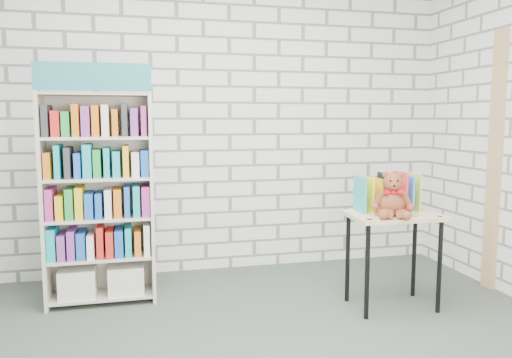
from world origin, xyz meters
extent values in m
cube|color=silver|center=(0.00, 2.00, 1.40)|extent=(4.50, 0.02, 2.80)
cube|color=beige|center=(-1.27, 1.35, 0.80)|extent=(0.03, 0.31, 1.60)
cube|color=beige|center=(-0.50, 1.35, 0.80)|extent=(0.03, 0.31, 1.60)
cube|color=beige|center=(-0.89, 1.50, 0.80)|extent=(0.80, 0.02, 1.60)
cube|color=teal|center=(-0.89, 1.20, 1.69)|extent=(0.80, 0.02, 0.20)
cube|color=beige|center=(-0.89, 1.35, 0.05)|extent=(0.74, 0.29, 0.02)
cube|color=beige|center=(-0.89, 1.35, 0.35)|extent=(0.74, 0.29, 0.02)
cube|color=beige|center=(-0.89, 1.35, 0.66)|extent=(0.74, 0.29, 0.02)
cube|color=beige|center=(-0.89, 1.35, 0.96)|extent=(0.74, 0.29, 0.02)
cube|color=beige|center=(-0.89, 1.35, 1.26)|extent=(0.74, 0.29, 0.02)
cube|color=beige|center=(-0.89, 1.35, 1.58)|extent=(0.74, 0.29, 0.02)
cube|color=silver|center=(-1.06, 1.35, 0.17)|extent=(0.27, 0.25, 0.21)
cube|color=silver|center=(-0.71, 1.35, 0.17)|extent=(0.27, 0.25, 0.21)
cube|color=purple|center=(-0.89, 1.34, 0.47)|extent=(0.74, 0.25, 0.21)
cube|color=#333338|center=(-0.89, 1.34, 0.77)|extent=(0.74, 0.25, 0.21)
cube|color=red|center=(-0.89, 1.34, 1.07)|extent=(0.74, 0.25, 0.21)
cube|color=yellow|center=(-0.89, 1.34, 1.38)|extent=(0.74, 0.25, 0.21)
cube|color=#DBB283|center=(1.22, 0.74, 0.69)|extent=(0.67, 0.48, 0.03)
cylinder|color=black|center=(0.93, 0.57, 0.34)|extent=(0.03, 0.03, 0.68)
cylinder|color=black|center=(0.94, 0.93, 0.34)|extent=(0.03, 0.03, 0.68)
cylinder|color=black|center=(1.49, 0.56, 0.34)|extent=(0.03, 0.03, 0.68)
cylinder|color=black|center=(1.50, 0.91, 0.34)|extent=(0.03, 0.03, 0.68)
cylinder|color=black|center=(0.94, 0.58, 0.71)|extent=(0.04, 0.04, 0.01)
cylinder|color=black|center=(1.48, 0.57, 0.71)|extent=(0.04, 0.04, 0.01)
cube|color=#28A9B0|center=(1.00, 0.85, 0.85)|extent=(0.02, 0.20, 0.27)
cube|color=yellow|center=(1.06, 0.85, 0.85)|extent=(0.02, 0.20, 0.27)
cube|color=gold|center=(1.13, 0.85, 0.85)|extent=(0.02, 0.20, 0.27)
cube|color=black|center=(1.19, 0.85, 0.85)|extent=(0.02, 0.20, 0.27)
cube|color=white|center=(1.25, 0.85, 0.85)|extent=(0.02, 0.20, 0.27)
cube|color=#F72B3D|center=(1.32, 0.84, 0.85)|extent=(0.02, 0.20, 0.27)
cube|color=#3980D6|center=(1.38, 0.84, 0.85)|extent=(0.02, 0.20, 0.27)
cube|color=#B4CF45|center=(1.44, 0.84, 0.85)|extent=(0.02, 0.20, 0.27)
ellipsoid|color=brown|center=(1.16, 0.66, 0.80)|extent=(0.19, 0.16, 0.19)
sphere|color=brown|center=(1.16, 0.66, 0.95)|extent=(0.14, 0.14, 0.14)
sphere|color=brown|center=(1.11, 0.69, 1.00)|extent=(0.05, 0.05, 0.05)
sphere|color=brown|center=(1.21, 0.65, 1.00)|extent=(0.05, 0.05, 0.05)
sphere|color=brown|center=(1.14, 0.61, 0.93)|extent=(0.05, 0.05, 0.05)
sphere|color=black|center=(1.11, 0.61, 0.97)|extent=(0.02, 0.02, 0.02)
sphere|color=black|center=(1.16, 0.60, 0.97)|extent=(0.02, 0.02, 0.02)
sphere|color=black|center=(1.13, 0.58, 0.94)|extent=(0.02, 0.02, 0.02)
cylinder|color=brown|center=(1.06, 0.68, 0.83)|extent=(0.09, 0.10, 0.13)
cylinder|color=brown|center=(1.24, 0.61, 0.83)|extent=(0.11, 0.07, 0.13)
sphere|color=brown|center=(1.03, 0.68, 0.78)|extent=(0.05, 0.05, 0.05)
sphere|color=brown|center=(1.26, 0.59, 0.78)|extent=(0.05, 0.05, 0.05)
cylinder|color=brown|center=(1.07, 0.59, 0.75)|extent=(0.07, 0.15, 0.08)
cylinder|color=brown|center=(1.17, 0.55, 0.75)|extent=(0.14, 0.15, 0.08)
sphere|color=brown|center=(1.03, 0.54, 0.74)|extent=(0.07, 0.07, 0.07)
sphere|color=brown|center=(1.17, 0.49, 0.74)|extent=(0.07, 0.07, 0.07)
cone|color=red|center=(1.11, 0.62, 0.89)|extent=(0.07, 0.07, 0.05)
cone|color=red|center=(1.17, 0.60, 0.89)|extent=(0.07, 0.07, 0.05)
sphere|color=red|center=(1.14, 0.61, 0.89)|extent=(0.03, 0.03, 0.03)
cube|color=tan|center=(2.23, 0.95, 1.05)|extent=(0.05, 0.12, 2.10)
camera|label=1|loc=(-0.61, -2.52, 1.40)|focal=35.00mm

